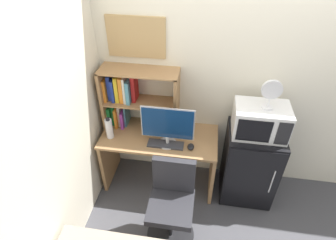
{
  "coord_description": "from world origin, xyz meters",
  "views": [
    {
      "loc": [
        -0.48,
        -2.53,
        2.68
      ],
      "look_at": [
        -0.82,
        -0.32,
        0.97
      ],
      "focal_mm": 29.64,
      "sensor_mm": 36.0,
      "label": 1
    }
  ],
  "objects": [
    {
      "name": "keyboard",
      "position": [
        -0.83,
        -0.43,
        0.73
      ],
      "size": [
        0.38,
        0.12,
        0.02
      ],
      "primitive_type": "cube",
      "color": "#333338",
      "rests_on": "desk"
    },
    {
      "name": "desk",
      "position": [
        -0.92,
        -0.29,
        0.5
      ],
      "size": [
        1.26,
        0.58,
        0.72
      ],
      "color": "#997047",
      "rests_on": "ground_plane"
    },
    {
      "name": "hutch_bookshelf",
      "position": [
        -1.27,
        -0.13,
        1.09
      ],
      "size": [
        0.8,
        0.29,
        0.69
      ],
      "color": "#997047",
      "rests_on": "desk"
    },
    {
      "name": "desk_fan",
      "position": [
        0.1,
        -0.3,
        1.38
      ],
      "size": [
        0.18,
        0.11,
        0.29
      ],
      "color": "silver",
      "rests_on": "microwave"
    },
    {
      "name": "wall_corkboard",
      "position": [
        -1.18,
        -0.01,
        1.7
      ],
      "size": [
        0.58,
        0.02,
        0.4
      ],
      "primitive_type": "cube",
      "color": "tan"
    },
    {
      "name": "monitor",
      "position": [
        -0.81,
        -0.4,
        0.97
      ],
      "size": [
        0.54,
        0.19,
        0.45
      ],
      "color": "#B7B7BC",
      "rests_on": "desk"
    },
    {
      "name": "wall_back",
      "position": [
        0.4,
        0.02,
        1.3
      ],
      "size": [
        6.4,
        0.04,
        2.6
      ],
      "primitive_type": "cube",
      "color": "silver",
      "rests_on": "ground_plane"
    },
    {
      "name": "water_bottle",
      "position": [
        -1.44,
        -0.39,
        0.84
      ],
      "size": [
        0.08,
        0.08,
        0.25
      ],
      "color": "silver",
      "rests_on": "desk"
    },
    {
      "name": "mini_fridge",
      "position": [
        0.08,
        -0.3,
        0.45
      ],
      "size": [
        0.56,
        0.51,
        0.9
      ],
      "color": "black",
      "rests_on": "ground_plane"
    },
    {
      "name": "desk_chair",
      "position": [
        -0.69,
        -0.95,
        0.41
      ],
      "size": [
        0.48,
        0.48,
        0.91
      ],
      "color": "black",
      "rests_on": "ground_plane"
    },
    {
      "name": "microwave",
      "position": [
        0.08,
        -0.3,
        1.05
      ],
      "size": [
        0.51,
        0.35,
        0.31
      ],
      "color": "silver",
      "rests_on": "mini_fridge"
    },
    {
      "name": "computer_mouse",
      "position": [
        -0.57,
        -0.43,
        0.74
      ],
      "size": [
        0.07,
        0.1,
        0.04
      ],
      "primitive_type": "ellipsoid",
      "color": "black",
      "rests_on": "desk"
    },
    {
      "name": "wall_left",
      "position": [
        -1.62,
        -1.6,
        1.3
      ],
      "size": [
        0.04,
        4.4,
        2.6
      ],
      "primitive_type": "cube",
      "color": "silver",
      "rests_on": "ground_plane"
    }
  ]
}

